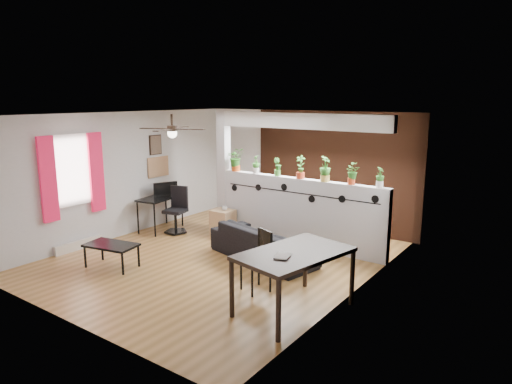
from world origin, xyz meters
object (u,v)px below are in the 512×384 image
(sofa, at_px, (263,243))
(coffee_table, at_px, (111,247))
(potted_plant_0, at_px, (236,159))
(potted_plant_2, at_px, (278,166))
(cup, at_px, (225,208))
(potted_plant_1, at_px, (256,164))
(ceiling_fan, at_px, (172,130))
(potted_plant_6, at_px, (380,177))
(potted_plant_4, at_px, (325,168))
(computer_desk, at_px, (160,200))
(dining_table, at_px, (294,258))
(office_chair, at_px, (177,213))
(cube_shelf, at_px, (223,222))
(folding_chair, at_px, (260,255))
(potted_plant_3, at_px, (301,166))
(potted_plant_5, at_px, (352,173))

(sofa, xyz_separation_m, coffee_table, (-1.90, -1.86, 0.08))
(potted_plant_0, height_order, potted_plant_2, potted_plant_0)
(cup, bearing_deg, potted_plant_1, 30.59)
(potted_plant_0, bearing_deg, cup, -98.11)
(potted_plant_0, bearing_deg, potted_plant_2, 0.00)
(ceiling_fan, bearing_deg, potted_plant_6, 29.51)
(potted_plant_4, xyz_separation_m, computer_desk, (-3.58, -0.84, -0.92))
(computer_desk, xyz_separation_m, dining_table, (4.42, -1.67, 0.09))
(cup, relative_size, office_chair, 0.12)
(cube_shelf, height_order, office_chair, office_chair)
(cube_shelf, bearing_deg, potted_plant_2, 16.14)
(sofa, xyz_separation_m, cup, (-1.49, 0.72, 0.30))
(potted_plant_1, relative_size, coffee_table, 0.38)
(sofa, bearing_deg, dining_table, 149.44)
(potted_plant_1, xyz_separation_m, potted_plant_2, (0.53, 0.00, -0.00))
(cup, height_order, computer_desk, computer_desk)
(potted_plant_6, xyz_separation_m, sofa, (-1.72, -1.06, -1.25))
(computer_desk, distance_m, folding_chair, 3.90)
(potted_plant_4, relative_size, sofa, 0.23)
(ceiling_fan, bearing_deg, dining_table, -13.39)
(potted_plant_3, relative_size, potted_plant_6, 1.24)
(potted_plant_0, bearing_deg, potted_plant_4, 0.00)
(potted_plant_4, xyz_separation_m, dining_table, (0.84, -2.51, -0.84))
(sofa, bearing_deg, potted_plant_6, -135.18)
(potted_plant_6, relative_size, dining_table, 0.21)
(potted_plant_1, height_order, potted_plant_3, potted_plant_3)
(dining_table, xyz_separation_m, folding_chair, (-0.77, 0.30, -0.21))
(potted_plant_6, relative_size, computer_desk, 0.33)
(ceiling_fan, height_order, sofa, ceiling_fan)
(sofa, xyz_separation_m, office_chair, (-2.46, 0.27, 0.14))
(potted_plant_4, xyz_separation_m, office_chair, (-3.12, -0.78, -1.16))
(potted_plant_2, bearing_deg, office_chair, -159.28)
(office_chair, bearing_deg, potted_plant_3, 16.78)
(potted_plant_4, height_order, cube_shelf, potted_plant_4)
(office_chair, height_order, coffee_table, office_chair)
(sofa, bearing_deg, cube_shelf, -11.74)
(potted_plant_3, bearing_deg, folding_chair, -74.78)
(potted_plant_5, xyz_separation_m, coffee_table, (-3.09, -2.91, -1.19))
(folding_chair, bearing_deg, ceiling_fan, 169.62)
(ceiling_fan, height_order, computer_desk, ceiling_fan)
(office_chair, xyz_separation_m, dining_table, (3.97, -1.72, 0.32))
(computer_desk, height_order, office_chair, office_chair)
(potted_plant_4, height_order, sofa, potted_plant_4)
(potted_plant_4, bearing_deg, potted_plant_6, 0.00)
(coffee_table, bearing_deg, potted_plant_0, 81.09)
(potted_plant_0, distance_m, cup, 1.07)
(cup, xyz_separation_m, dining_table, (3.00, -2.17, 0.17))
(potted_plant_3, height_order, cup, potted_plant_3)
(potted_plant_2, distance_m, potted_plant_3, 0.53)
(cup, bearing_deg, ceiling_fan, -88.88)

